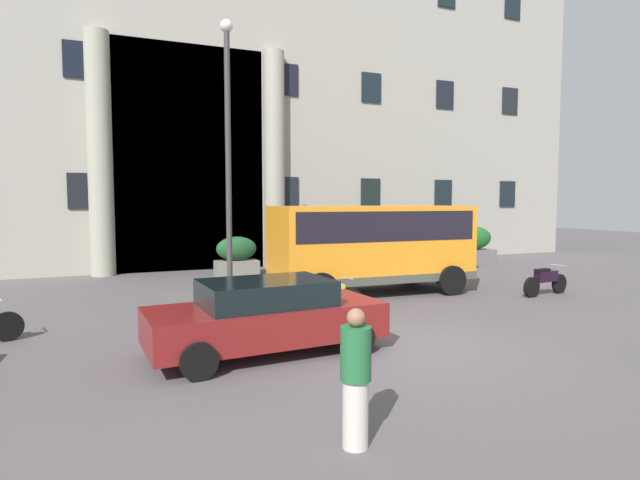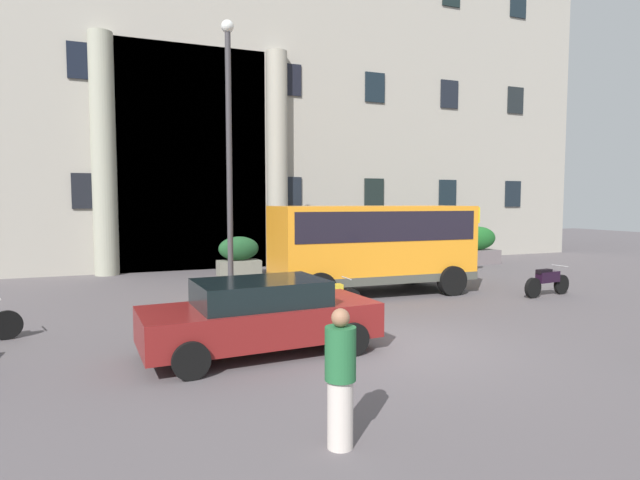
% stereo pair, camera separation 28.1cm
% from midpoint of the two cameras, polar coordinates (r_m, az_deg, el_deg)
% --- Properties ---
extents(ground_plane, '(80.00, 64.00, 0.12)m').
position_cam_midpoint_polar(ground_plane, '(10.37, 8.53, -11.96)').
color(ground_plane, '#585155').
extents(office_building_facade, '(35.99, 9.70, 14.73)m').
position_cam_midpoint_polar(office_building_facade, '(26.88, -11.50, 13.90)').
color(office_building_facade, '#A39D91').
rests_on(office_building_facade, ground_plane).
extents(orange_minibus, '(6.12, 2.81, 2.70)m').
position_cam_midpoint_polar(orange_minibus, '(15.89, 5.23, -0.12)').
color(orange_minibus, orange).
rests_on(orange_minibus, ground_plane).
extents(bus_stop_sign, '(0.44, 0.08, 2.62)m').
position_cam_midpoint_polar(bus_stop_sign, '(20.37, 16.10, 0.71)').
color(bus_stop_sign, '#9B9520').
rests_on(bus_stop_sign, ground_plane).
extents(hedge_planter_east, '(2.06, 0.86, 1.22)m').
position_cam_midpoint_polar(hedge_planter_east, '(22.79, 10.37, -1.43)').
color(hedge_planter_east, slate).
rests_on(hedge_planter_east, ground_plane).
extents(hedge_planter_far_west, '(1.61, 0.83, 1.51)m').
position_cam_midpoint_polar(hedge_planter_far_west, '(19.81, -9.66, -1.87)').
color(hedge_planter_far_west, gray).
rests_on(hedge_planter_far_west, ground_plane).
extents(hedge_planter_west, '(2.04, 0.91, 1.70)m').
position_cam_midpoint_polar(hedge_planter_west, '(24.50, 16.32, -0.59)').
color(hedge_planter_west, slate).
rests_on(hedge_planter_west, ground_plane).
extents(parked_estate_mid, '(4.44, 2.21, 1.38)m').
position_cam_midpoint_polar(parked_estate_mid, '(9.71, -6.86, -8.33)').
color(parked_estate_mid, maroon).
rests_on(parked_estate_mid, ground_plane).
extents(scooter_by_planter, '(1.97, 0.55, 0.89)m').
position_cam_midpoint_polar(scooter_by_planter, '(12.99, 0.05, -6.26)').
color(scooter_by_planter, black).
rests_on(scooter_by_planter, ground_plane).
extents(motorcycle_far_end, '(1.90, 0.55, 0.89)m').
position_cam_midpoint_polar(motorcycle_far_end, '(16.88, 23.29, -4.17)').
color(motorcycle_far_end, black).
rests_on(motorcycle_far_end, ground_plane).
extents(pedestrian_child_trailing, '(0.36, 0.36, 1.63)m').
position_cam_midpoint_polar(pedestrian_child_trailing, '(6.08, 2.62, -15.10)').
color(pedestrian_child_trailing, beige).
rests_on(pedestrian_child_trailing, ground_plane).
extents(lamppost_plaza_centre, '(0.40, 0.40, 8.51)m').
position_cam_midpoint_polar(lamppost_plaza_centre, '(16.86, -10.68, 11.25)').
color(lamppost_plaza_centre, '#3D3A3D').
rests_on(lamppost_plaza_centre, ground_plane).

